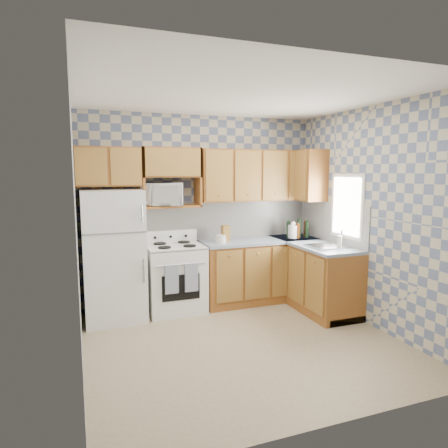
{
  "coord_description": "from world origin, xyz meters",
  "views": [
    {
      "loc": [
        -1.69,
        -3.94,
        1.92
      ],
      "look_at": [
        0.05,
        0.75,
        1.25
      ],
      "focal_mm": 32.0,
      "sensor_mm": 36.0,
      "label": 1
    }
  ],
  "objects_px": {
    "stove_body": "(175,279)",
    "electric_kettle": "(293,232)",
    "microwave": "(163,194)",
    "refrigerator": "(114,256)"
  },
  "relations": [
    {
      "from": "stove_body",
      "to": "electric_kettle",
      "type": "bearing_deg",
      "value": -1.58
    },
    {
      "from": "stove_body",
      "to": "microwave",
      "type": "xyz_separation_m",
      "value": [
        -0.12,
        0.15,
        1.15
      ]
    },
    {
      "from": "refrigerator",
      "to": "electric_kettle",
      "type": "xyz_separation_m",
      "value": [
        2.6,
        -0.02,
        0.18
      ]
    },
    {
      "from": "refrigerator",
      "to": "stove_body",
      "type": "xyz_separation_m",
      "value": [
        0.8,
        0.03,
        -0.39
      ]
    },
    {
      "from": "microwave",
      "to": "electric_kettle",
      "type": "xyz_separation_m",
      "value": [
        1.92,
        -0.2,
        -0.59
      ]
    },
    {
      "from": "stove_body",
      "to": "microwave",
      "type": "bearing_deg",
      "value": 127.04
    },
    {
      "from": "electric_kettle",
      "to": "stove_body",
      "type": "bearing_deg",
      "value": 178.42
    },
    {
      "from": "refrigerator",
      "to": "stove_body",
      "type": "height_order",
      "value": "refrigerator"
    },
    {
      "from": "electric_kettle",
      "to": "refrigerator",
      "type": "bearing_deg",
      "value": 179.46
    },
    {
      "from": "refrigerator",
      "to": "electric_kettle",
      "type": "relative_size",
      "value": 8.67
    }
  ]
}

